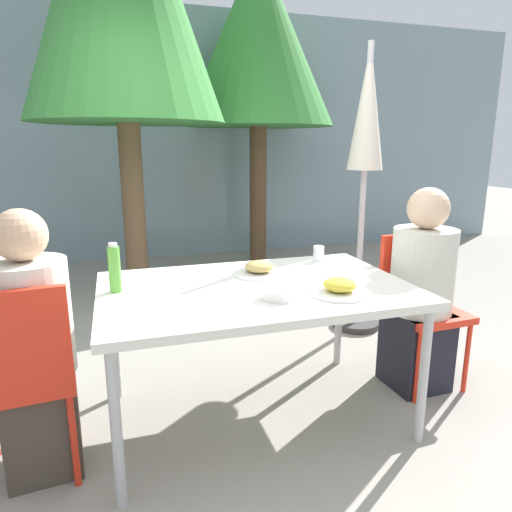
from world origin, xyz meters
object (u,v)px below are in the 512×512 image
at_px(chair_left, 21,370).
at_px(chair_right, 418,296).
at_px(salad_bowl, 279,293).
at_px(tree_behind_left, 258,40).
at_px(bottle, 114,269).
at_px(person_right, 420,296).
at_px(closed_umbrella, 366,135).
at_px(drinking_cup, 319,253).
at_px(person_left, 35,353).

xyz_separation_m(chair_left, chair_right, (2.09, 0.30, 0.00)).
xyz_separation_m(salad_bowl, tree_behind_left, (0.97, 3.38, 1.78)).
distance_m(chair_right, tree_behind_left, 3.64).
bearing_deg(bottle, chair_left, -143.69).
bearing_deg(person_right, chair_right, -122.05).
xyz_separation_m(chair_right, bottle, (-1.71, -0.02, 0.32)).
xyz_separation_m(chair_left, closed_umbrella, (2.17, 1.12, 0.95)).
distance_m(person_right, drinking_cup, 0.63).
bearing_deg(chair_left, person_left, 57.95).
distance_m(closed_umbrella, drinking_cup, 1.10).
distance_m(person_right, closed_umbrella, 1.29).
xyz_separation_m(bottle, salad_bowl, (0.70, -0.32, -0.09)).
distance_m(person_left, person_right, 2.01).
distance_m(chair_left, closed_umbrella, 2.62).
bearing_deg(person_left, chair_right, 0.73).
relative_size(person_left, tree_behind_left, 0.33).
bearing_deg(salad_bowl, person_right, 15.08).
xyz_separation_m(person_left, closed_umbrella, (2.12, 1.04, 0.92)).
height_order(chair_right, salad_bowl, chair_right).
bearing_deg(tree_behind_left, chair_right, -89.26).
distance_m(drinking_cup, salad_bowl, 0.75).
bearing_deg(salad_bowl, bottle, 155.36).
bearing_deg(salad_bowl, person_left, 173.30).
height_order(person_left, salad_bowl, person_left).
distance_m(person_right, tree_behind_left, 3.69).
distance_m(chair_right, bottle, 1.74).
distance_m(chair_left, person_right, 2.06).
relative_size(person_right, bottle, 5.00).
bearing_deg(bottle, person_right, -2.16).
bearing_deg(chair_left, chair_right, 2.87).
relative_size(closed_umbrella, bottle, 8.92).
distance_m(person_left, drinking_cup, 1.59).
bearing_deg(tree_behind_left, closed_umbrella, -87.06).
xyz_separation_m(chair_right, drinking_cup, (-0.54, 0.25, 0.25)).
bearing_deg(chair_left, salad_bowl, -7.37).
distance_m(person_left, closed_umbrella, 2.54).
height_order(bottle, drinking_cup, bottle).
xyz_separation_m(person_left, tree_behind_left, (2.01, 3.25, 1.98)).
bearing_deg(person_right, chair_left, 3.72).
height_order(chair_right, closed_umbrella, closed_umbrella).
height_order(chair_right, person_right, person_right).
xyz_separation_m(person_left, salad_bowl, (1.04, -0.12, 0.20)).
bearing_deg(tree_behind_left, salad_bowl, -105.98).
distance_m(person_left, bottle, 0.49).
relative_size(chair_left, closed_umbrella, 0.42).
relative_size(person_left, person_right, 0.99).
bearing_deg(closed_umbrella, tree_behind_left, 92.94).
bearing_deg(bottle, person_left, -149.89).
xyz_separation_m(person_left, person_right, (2.00, 0.14, 0.00)).
height_order(chair_left, person_left, person_left).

